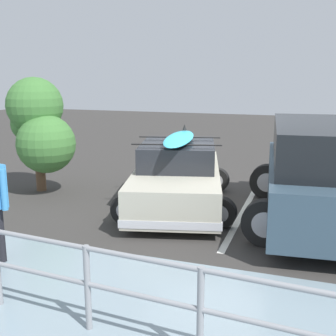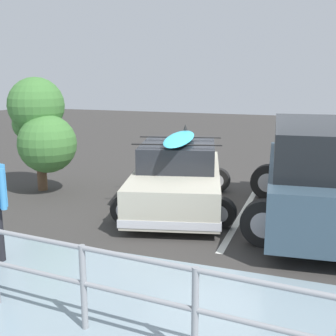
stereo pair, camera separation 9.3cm
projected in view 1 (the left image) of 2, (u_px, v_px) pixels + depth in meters
name	position (u px, v px, depth m)	size (l,w,h in m)	color
ground_plane	(207.00, 207.00, 8.94)	(44.00, 44.00, 0.02)	#383533
parking_stripe	(243.00, 212.00, 8.53)	(4.26, 0.12, 0.00)	silver
sedan_car	(177.00, 177.00, 8.87)	(2.86, 4.28, 1.62)	#B7B29E
suv_car	(319.00, 172.00, 7.80)	(2.88, 4.96, 1.88)	#334756
railing_fence	(87.00, 275.00, 4.48)	(7.71, 0.64, 0.97)	gray
bush_near_left	(41.00, 129.00, 9.76)	(1.77, 1.55, 2.69)	brown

